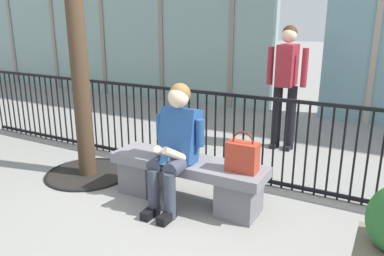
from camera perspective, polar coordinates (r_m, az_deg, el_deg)
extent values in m
plane|color=gray|center=(3.91, -0.72, -10.97)|extent=(60.00, 60.00, 0.00)
cube|color=slate|center=(3.75, -0.74, -5.52)|extent=(1.60, 0.44, 0.10)
cube|color=slate|center=(4.12, -7.58, -7.00)|extent=(0.36, 0.37, 0.35)
cube|color=slate|center=(3.62, 7.14, -10.37)|extent=(0.36, 0.37, 0.35)
cylinder|color=#383D4C|center=(3.65, -4.16, -4.99)|extent=(0.15, 0.40, 0.15)
cylinder|color=#383D4C|center=(3.60, -5.84, -9.63)|extent=(0.11, 0.11, 0.45)
cube|color=black|center=(3.64, -6.30, -12.61)|extent=(0.09, 0.22, 0.08)
cylinder|color=#383D4C|center=(3.56, -1.72, -5.50)|extent=(0.15, 0.40, 0.15)
cylinder|color=#383D4C|center=(3.51, -3.37, -10.28)|extent=(0.11, 0.11, 0.45)
cube|color=black|center=(3.55, -3.85, -13.33)|extent=(0.09, 0.22, 0.08)
cube|color=#234C8C|center=(3.64, -1.86, -1.02)|extent=(0.36, 0.30, 0.55)
cylinder|color=#234C8C|center=(3.74, -4.77, 0.19)|extent=(0.08, 0.08, 0.26)
cylinder|color=beige|center=(3.54, -4.77, -3.61)|extent=(0.16, 0.28, 0.20)
cylinder|color=#234C8C|center=(3.52, 1.22, -0.75)|extent=(0.08, 0.08, 0.26)
cylinder|color=beige|center=(3.46, -2.55, -4.05)|extent=(0.16, 0.28, 0.20)
cube|color=#2D6BB7|center=(3.46, -4.20, -4.43)|extent=(0.07, 0.10, 0.13)
sphere|color=beige|center=(3.53, -2.07, 4.64)|extent=(0.20, 0.20, 0.20)
sphere|color=olive|center=(3.55, -1.83, 5.20)|extent=(0.20, 0.20, 0.20)
cube|color=#B23823|center=(3.44, 7.62, -4.36)|extent=(0.28, 0.15, 0.27)
torus|color=maroon|center=(3.39, 7.71, -2.12)|extent=(0.20, 0.02, 0.20)
cylinder|color=black|center=(5.51, 12.69, 1.73)|extent=(0.13, 0.13, 0.90)
cube|color=black|center=(5.59, 12.31, -2.53)|extent=(0.09, 0.22, 0.06)
cylinder|color=black|center=(5.46, 14.70, 1.47)|extent=(0.13, 0.13, 0.90)
cube|color=black|center=(5.54, 14.29, -2.83)|extent=(0.09, 0.22, 0.06)
cube|color=maroon|center=(5.36, 14.21, 9.18)|extent=(0.22, 0.38, 0.56)
cylinder|color=maroon|center=(5.42, 11.77, 9.20)|extent=(0.08, 0.08, 0.52)
cylinder|color=maroon|center=(5.30, 16.67, 8.72)|extent=(0.08, 0.08, 0.52)
sphere|color=beige|center=(5.33, 14.51, 13.45)|extent=(0.20, 0.20, 0.20)
sphere|color=#472816|center=(5.34, 14.59, 13.78)|extent=(0.20, 0.20, 0.20)
cylinder|color=black|center=(6.89, -26.66, 3.67)|extent=(0.02, 0.02, 1.00)
cylinder|color=black|center=(6.80, -26.09, 3.59)|extent=(0.02, 0.02, 1.00)
cylinder|color=black|center=(6.70, -25.51, 3.51)|extent=(0.02, 0.02, 1.00)
cylinder|color=black|center=(6.61, -24.92, 3.42)|extent=(0.02, 0.02, 1.00)
cylinder|color=black|center=(6.52, -24.30, 3.33)|extent=(0.02, 0.02, 1.00)
cylinder|color=black|center=(6.43, -23.67, 3.24)|extent=(0.02, 0.02, 1.00)
cylinder|color=black|center=(6.34, -23.03, 3.15)|extent=(0.02, 0.02, 1.00)
cylinder|color=black|center=(6.25, -22.36, 3.05)|extent=(0.02, 0.02, 1.00)
cylinder|color=black|center=(6.16, -21.67, 2.95)|extent=(0.02, 0.02, 1.00)
cylinder|color=black|center=(6.07, -20.97, 2.85)|extent=(0.02, 0.02, 1.00)
cylinder|color=black|center=(5.99, -20.24, 2.74)|extent=(0.02, 0.02, 1.00)
cylinder|color=black|center=(5.90, -19.50, 2.63)|extent=(0.02, 0.02, 1.00)
cylinder|color=black|center=(5.81, -18.73, 2.51)|extent=(0.02, 0.02, 1.00)
cylinder|color=black|center=(5.73, -17.94, 2.39)|extent=(0.02, 0.02, 1.00)
cylinder|color=black|center=(5.65, -17.12, 2.27)|extent=(0.02, 0.02, 1.00)
cylinder|color=black|center=(5.57, -16.29, 2.15)|extent=(0.02, 0.02, 1.00)
cylinder|color=black|center=(5.49, -15.42, 2.01)|extent=(0.02, 0.02, 1.00)
cylinder|color=black|center=(5.41, -14.54, 1.88)|extent=(0.02, 0.02, 1.00)
cylinder|color=black|center=(5.33, -13.62, 1.74)|extent=(0.02, 0.02, 1.00)
cylinder|color=black|center=(5.26, -12.68, 1.60)|extent=(0.02, 0.02, 1.00)
cylinder|color=black|center=(5.18, -11.72, 1.45)|extent=(0.02, 0.02, 1.00)
cylinder|color=black|center=(5.11, -10.72, 1.29)|extent=(0.02, 0.02, 1.00)
cylinder|color=black|center=(5.04, -9.70, 1.14)|extent=(0.02, 0.02, 1.00)
cylinder|color=black|center=(4.97, -8.65, 0.97)|extent=(0.02, 0.02, 1.00)
cylinder|color=black|center=(4.90, -7.57, 0.80)|extent=(0.02, 0.02, 1.00)
cylinder|color=black|center=(4.83, -6.46, 0.63)|extent=(0.02, 0.02, 1.00)
cylinder|color=black|center=(4.77, -5.31, 0.45)|extent=(0.02, 0.02, 1.00)
cylinder|color=black|center=(4.71, -4.14, 0.27)|extent=(0.02, 0.02, 1.00)
cylinder|color=black|center=(4.65, -2.94, 0.08)|extent=(0.02, 0.02, 1.00)
cylinder|color=black|center=(4.59, -1.71, -0.11)|extent=(0.02, 0.02, 1.00)
cylinder|color=black|center=(4.53, -0.44, -0.31)|extent=(0.02, 0.02, 1.00)
cylinder|color=black|center=(4.48, 0.85, -0.51)|extent=(0.02, 0.02, 1.00)
cylinder|color=black|center=(4.43, 2.18, -0.72)|extent=(0.02, 0.02, 1.00)
cylinder|color=black|center=(4.38, 3.53, -0.93)|extent=(0.02, 0.02, 1.00)
cylinder|color=black|center=(4.34, 4.92, -1.14)|extent=(0.02, 0.02, 1.00)
cylinder|color=black|center=(4.29, 6.33, -1.36)|extent=(0.02, 0.02, 1.00)
cylinder|color=black|center=(4.25, 7.77, -1.58)|extent=(0.02, 0.02, 1.00)
cylinder|color=black|center=(4.22, 9.24, -1.81)|extent=(0.02, 0.02, 1.00)
cylinder|color=black|center=(4.18, 10.73, -2.03)|extent=(0.02, 0.02, 1.00)
cylinder|color=black|center=(4.15, 12.25, -2.26)|extent=(0.02, 0.02, 1.00)
cylinder|color=black|center=(4.12, 13.80, -2.50)|extent=(0.02, 0.02, 1.00)
cylinder|color=black|center=(4.09, 15.36, -2.73)|extent=(0.02, 0.02, 1.00)
cylinder|color=black|center=(4.07, 16.94, -2.96)|extent=(0.02, 0.02, 1.00)
cylinder|color=black|center=(4.05, 18.54, -3.20)|extent=(0.02, 0.02, 1.00)
cylinder|color=black|center=(4.04, 20.15, -3.43)|extent=(0.02, 0.02, 1.00)
cylinder|color=black|center=(4.02, 21.78, -3.66)|extent=(0.02, 0.02, 1.00)
cylinder|color=black|center=(4.01, 23.41, -3.89)|extent=(0.02, 0.02, 1.00)
cylinder|color=black|center=(4.01, 25.06, -4.12)|extent=(0.02, 0.02, 1.00)
cylinder|color=black|center=(4.01, 26.71, -4.35)|extent=(0.02, 0.02, 1.00)
cube|color=black|center=(4.51, 4.10, -6.50)|extent=(8.01, 0.04, 0.04)
cube|color=black|center=(4.24, 4.35, 5.17)|extent=(8.01, 0.04, 0.04)
cylinder|color=black|center=(4.70, -15.43, -6.69)|extent=(0.97, 0.97, 0.01)
torus|color=black|center=(4.70, -15.43, -6.63)|extent=(1.00, 1.00, 0.03)
cylinder|color=#423021|center=(4.35, -17.13, 14.36)|extent=(0.20, 0.20, 3.40)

